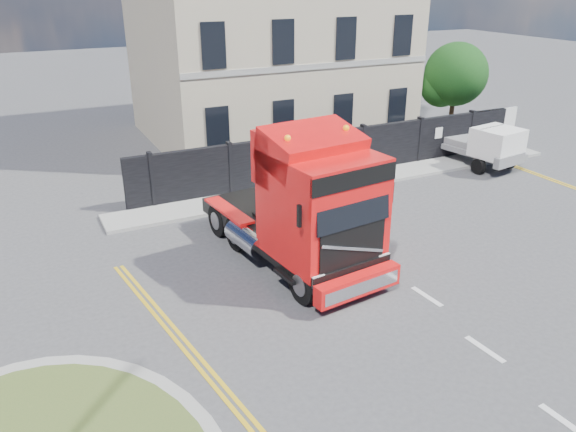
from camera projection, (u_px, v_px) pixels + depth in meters
ground at (323, 317)px, 14.02m from camera, size 120.00×120.00×0.00m
hoarding_fence at (353, 151)px, 23.70m from camera, size 18.80×0.25×2.00m
georgian_building at (267, 20)px, 27.76m from camera, size 12.30×10.30×12.80m
tree at (452, 77)px, 28.62m from camera, size 3.20×3.20×4.80m
pavement_far at (352, 181)px, 23.11m from camera, size 20.00×1.60×0.12m
truck at (308, 210)px, 15.62m from camera, size 3.29×7.09×4.10m
flatbed_pickup at (487, 145)px, 24.48m from camera, size 2.43×4.73×1.87m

